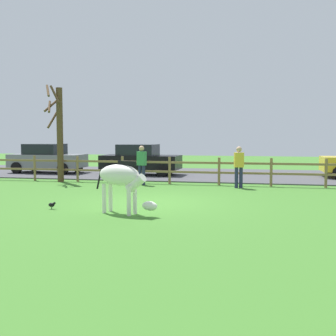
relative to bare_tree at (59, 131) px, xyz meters
name	(u,v)px	position (x,y,z in m)	size (l,w,h in m)	color
ground_plane	(150,202)	(5.43, -4.78, -2.27)	(60.00, 60.00, 0.00)	#3D7528
parking_asphalt	(195,174)	(5.43, 4.52, -2.24)	(28.00, 7.40, 0.05)	#47474C
paddock_fence	(170,168)	(4.99, 0.22, -1.61)	(21.22, 0.11, 1.15)	olive
bare_tree	(59,131)	(0.00, 0.00, 0.00)	(0.91, 1.31, 4.34)	#513A23
zebra	(122,179)	(5.18, -6.76, -1.34)	(1.88, 0.85, 1.41)	white
crow_on_grass	(52,205)	(3.02, -6.52, -2.14)	(0.21, 0.10, 0.20)	black
parked_car_black	(140,159)	(2.74, 3.51, -1.43)	(4.05, 1.98, 1.56)	black
parked_car_grey	(47,158)	(-2.53, 3.56, -1.43)	(4.05, 1.97, 1.56)	slate
visitor_left_of_tree	(142,163)	(3.91, -0.35, -1.36)	(0.41, 0.31, 1.64)	#232847
visitor_right_of_tree	(239,165)	(7.94, -0.58, -1.36)	(0.41, 0.31, 1.64)	#232847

